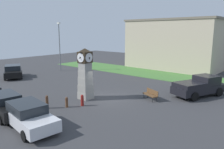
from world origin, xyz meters
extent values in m
plane|color=#38383A|center=(0.00, 0.00, 0.00)|extent=(70.91, 70.91, 0.00)
cube|color=gray|center=(-1.34, -1.16, 0.33)|extent=(1.07, 1.07, 0.65)
cube|color=gray|center=(-1.34, -1.16, 0.98)|extent=(1.02, 1.02, 0.65)
cube|color=gray|center=(-1.34, -1.16, 1.63)|extent=(0.96, 0.96, 0.65)
cube|color=gray|center=(-1.34, -1.16, 2.28)|extent=(0.90, 0.90, 0.65)
cube|color=gray|center=(-1.34, -1.16, 2.93)|extent=(0.84, 0.84, 0.65)
cube|color=#2D2316|center=(-1.34, -1.16, 3.72)|extent=(0.97, 0.97, 0.95)
cylinder|color=white|center=(-1.34, -0.65, 3.72)|extent=(0.79, 0.04, 0.79)
cube|color=black|center=(-1.34, -0.63, 3.72)|extent=(0.06, 0.14, 0.17)
cube|color=black|center=(-1.34, -0.63, 3.72)|extent=(0.04, 0.30, 0.08)
cylinder|color=white|center=(-1.34, -1.66, 3.72)|extent=(0.79, 0.04, 0.79)
cube|color=black|center=(-1.34, -1.69, 3.72)|extent=(0.06, 0.13, 0.17)
cube|color=black|center=(-1.34, -1.69, 3.72)|extent=(0.04, 0.29, 0.13)
cylinder|color=white|center=(-0.84, -1.16, 3.72)|extent=(0.04, 0.79, 0.79)
cube|color=black|center=(-0.81, -1.16, 3.72)|extent=(0.18, 0.06, 0.05)
cube|color=black|center=(-0.81, -1.16, 3.72)|extent=(0.16, 0.04, 0.29)
cylinder|color=white|center=(-1.84, -1.16, 3.72)|extent=(0.04, 0.79, 0.79)
cube|color=black|center=(-1.87, -1.16, 3.72)|extent=(0.06, 0.06, 0.18)
cube|color=black|center=(-1.87, -1.16, 3.72)|extent=(0.26, 0.04, 0.21)
pyramid|color=#2D2316|center=(-1.34, -1.16, 4.35)|extent=(1.01, 1.01, 0.30)
cylinder|color=maroon|center=(-0.15, -2.68, 0.39)|extent=(0.24, 0.24, 0.79)
sphere|color=maroon|center=(-0.15, -2.68, 0.83)|extent=(0.22, 0.22, 0.22)
cylinder|color=brown|center=(-0.86, -3.69, 0.35)|extent=(0.22, 0.22, 0.71)
sphere|color=brown|center=(-0.86, -3.69, 0.74)|extent=(0.20, 0.20, 0.20)
cylinder|color=brown|center=(-1.84, -4.81, 0.46)|extent=(0.22, 0.22, 0.91)
sphere|color=brown|center=(-1.84, -4.81, 0.94)|extent=(0.19, 0.19, 0.19)
cylinder|color=black|center=(-4.81, -6.67, 0.32)|extent=(0.64, 0.23, 0.64)
cube|color=black|center=(-2.82, -7.47, 0.64)|extent=(4.77, 2.34, 0.74)
cube|color=#1E2328|center=(-3.16, -7.42, 1.27)|extent=(2.71, 1.93, 0.53)
cylinder|color=black|center=(-1.30, -6.84, 0.32)|extent=(0.66, 0.30, 0.64)
cylinder|color=black|center=(-1.53, -8.48, 0.32)|extent=(0.66, 0.30, 0.64)
cylinder|color=black|center=(-4.12, -6.45, 0.32)|extent=(0.66, 0.30, 0.64)
cube|color=silver|center=(0.42, -7.59, 0.63)|extent=(4.76, 2.43, 0.72)
cube|color=#1E2328|center=(0.08, -7.54, 1.28)|extent=(2.71, 2.02, 0.58)
cylinder|color=black|center=(1.94, -6.89, 0.32)|extent=(0.66, 0.30, 0.64)
cylinder|color=black|center=(1.71, -8.65, 0.32)|extent=(0.66, 0.30, 0.64)
cylinder|color=black|center=(-0.87, -6.53, 0.32)|extent=(0.66, 0.30, 0.64)
cylinder|color=black|center=(-1.09, -8.29, 0.32)|extent=(0.66, 0.30, 0.64)
cube|color=black|center=(-15.17, -0.89, 0.64)|extent=(4.79, 3.79, 0.73)
cube|color=#1E2328|center=(-15.47, -0.74, 1.30)|extent=(2.98, 2.73, 0.60)
cylinder|color=black|center=(-13.54, -0.68, 0.32)|extent=(0.67, 0.49, 0.64)
cylinder|color=black|center=(-14.41, -2.35, 0.32)|extent=(0.67, 0.49, 0.64)
cylinder|color=black|center=(-15.94, 0.57, 0.32)|extent=(0.67, 0.49, 0.64)
cylinder|color=black|center=(-16.81, -1.09, 0.32)|extent=(0.67, 0.49, 0.64)
cube|color=black|center=(6.14, 6.15, 0.70)|extent=(3.83, 5.61, 0.70)
cube|color=black|center=(6.49, 7.00, 1.45)|extent=(2.41, 2.42, 0.80)
cube|color=black|center=(5.72, 5.17, 1.23)|extent=(2.91, 3.43, 0.36)
cylinder|color=black|center=(5.91, 7.96, 0.40)|extent=(0.57, 0.85, 0.80)
cylinder|color=black|center=(7.60, 7.25, 0.40)|extent=(0.57, 0.85, 0.80)
cylinder|color=black|center=(4.67, 5.04, 0.40)|extent=(0.57, 0.85, 0.80)
cylinder|color=black|center=(6.36, 4.33, 0.40)|extent=(0.57, 0.85, 0.80)
cube|color=brown|center=(3.25, 2.19, 0.45)|extent=(1.66, 1.11, 0.08)
cube|color=brown|center=(3.35, 2.42, 0.70)|extent=(1.48, 0.71, 0.40)
cylinder|color=#262628|center=(2.58, 2.27, 0.23)|extent=(0.06, 0.06, 0.45)
cylinder|color=#262628|center=(3.75, 1.75, 0.23)|extent=(0.06, 0.06, 0.45)
cylinder|color=#262628|center=(2.75, 2.64, 0.23)|extent=(0.06, 0.06, 0.45)
cylinder|color=#262628|center=(3.91, 2.11, 0.23)|extent=(0.06, 0.06, 0.45)
cylinder|color=slate|center=(-14.69, 6.26, 3.49)|extent=(0.14, 0.14, 6.98)
cube|color=silver|center=(-14.69, 6.26, 7.10)|extent=(0.50, 0.24, 0.24)
cube|color=#B7A88E|center=(-2.39, 19.35, 3.75)|extent=(14.29, 8.04, 7.50)
cube|color=#6E6455|center=(-2.39, 19.35, 7.65)|extent=(14.71, 8.28, 0.30)
cube|color=#477A38|center=(0.79, 13.00, 0.02)|extent=(42.54, 6.14, 0.04)
camera|label=1|loc=(12.42, -14.08, 5.92)|focal=35.00mm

